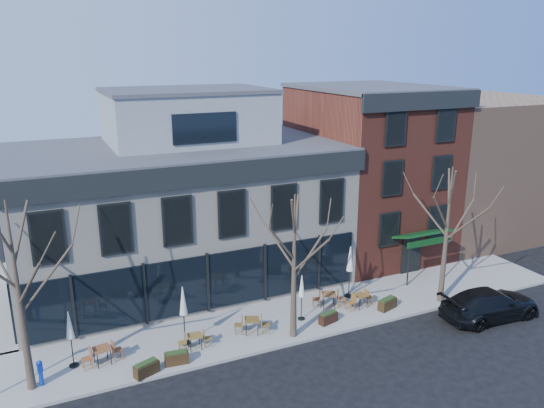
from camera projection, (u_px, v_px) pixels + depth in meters
name	position (u px, v px, depth m)	size (l,w,h in m)	color
ground	(208.00, 315.00, 27.70)	(120.00, 120.00, 0.00)	black
sidewalk_front	(282.00, 320.00, 27.09)	(33.50, 4.70, 0.15)	gray
corner_building	(180.00, 204.00, 30.85)	(18.39, 10.39, 11.10)	beige
red_brick_building	(368.00, 169.00, 35.66)	(8.20, 11.78, 11.18)	maroon
bg_building	(469.00, 163.00, 40.70)	(12.00, 12.00, 10.00)	#8C664C
tree_corner	(19.00, 296.00, 20.35)	(3.93, 3.98, 7.92)	#382B21
tree_mid	(294.00, 265.00, 24.43)	(3.50, 3.55, 7.04)	#382B21
tree_right	(447.00, 234.00, 27.94)	(3.72, 3.77, 7.48)	#382B21
parked_sedan	(490.00, 304.00, 27.21)	(2.21, 5.43, 1.58)	black
call_box	(40.00, 372.00, 21.49)	(0.23, 0.23, 1.16)	#0D2EAF
cafe_set_0	(102.00, 354.00, 23.03)	(1.81, 0.81, 0.93)	brown
cafe_set_2	(195.00, 340.00, 24.23)	(1.58, 0.68, 0.82)	brown
cafe_set_3	(252.00, 324.00, 25.52)	(1.78, 1.08, 0.92)	brown
cafe_set_4	(329.00, 299.00, 28.15)	(1.82, 1.16, 0.95)	brown
cafe_set_5	(360.00, 299.00, 28.12)	(1.72, 0.76, 0.89)	brown
umbrella_0	(70.00, 328.00, 22.47)	(0.42, 0.42, 2.61)	black
umbrella_1	(183.00, 304.00, 24.20)	(0.46, 0.46, 2.88)	black
umbrella_3	(302.00, 288.00, 26.53)	(0.39, 0.39, 2.42)	black
umbrella_4	(350.00, 262.00, 28.93)	(0.47, 0.47, 2.96)	black
planter_0	(147.00, 368.00, 22.29)	(1.15, 0.78, 0.60)	#302110
planter_1	(177.00, 358.00, 23.08)	(1.06, 0.51, 0.57)	#332111
planter_2	(328.00, 318.00, 26.57)	(1.08, 0.64, 0.57)	black
planter_3	(387.00, 304.00, 27.99)	(1.18, 0.74, 0.62)	#2F200F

